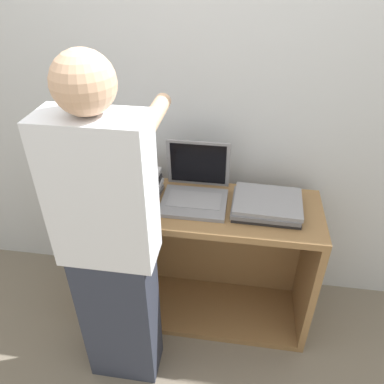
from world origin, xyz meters
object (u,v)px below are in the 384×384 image
(laptop_stack_left, at_px, (125,188))
(person, at_px, (111,248))
(laptop_open, at_px, (195,189))
(laptop_stack_right, at_px, (266,205))

(laptop_stack_left, relative_size, person, 0.22)
(laptop_open, xyz_separation_m, person, (-0.30, -0.46, -0.03))
(laptop_open, distance_m, laptop_stack_right, 0.37)
(laptop_open, relative_size, laptop_stack_right, 0.95)
(laptop_stack_left, bearing_deg, laptop_stack_right, 0.39)
(laptop_open, height_order, laptop_stack_left, laptop_open)
(laptop_stack_left, distance_m, person, 0.41)
(laptop_open, bearing_deg, person, -122.88)
(laptop_open, height_order, person, person)
(laptop_stack_left, bearing_deg, person, -81.62)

